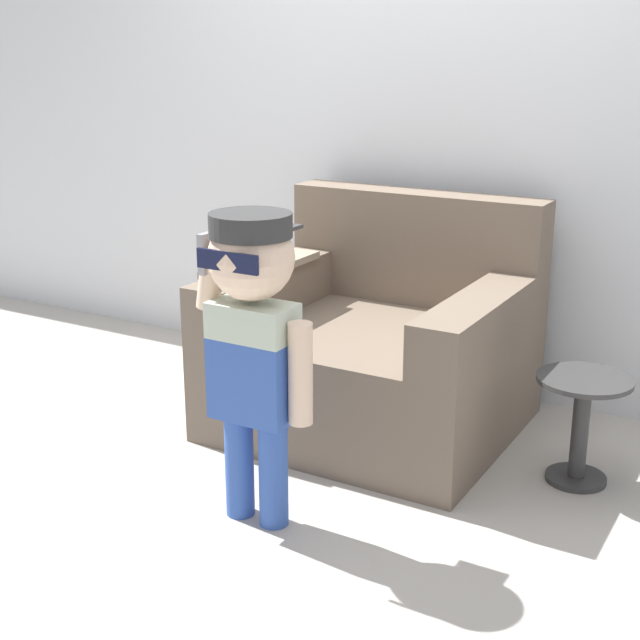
# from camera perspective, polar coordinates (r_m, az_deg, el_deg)

# --- Properties ---
(ground_plane) EXTENTS (10.00, 10.00, 0.00)m
(ground_plane) POSITION_cam_1_polar(r_m,az_deg,el_deg) (3.73, 1.60, -6.97)
(ground_plane) COLOR #ADA89E
(wall_back) EXTENTS (10.00, 0.05, 2.60)m
(wall_back) POSITION_cam_1_polar(r_m,az_deg,el_deg) (4.07, 6.82, 13.89)
(wall_back) COLOR silver
(wall_back) RESTS_ON ground_plane
(armchair) EXTENTS (1.16, 1.02, 0.93)m
(armchair) POSITION_cam_1_polar(r_m,az_deg,el_deg) (3.69, 3.67, -1.85)
(armchair) COLOR #6B5B4C
(armchair) RESTS_ON ground_plane
(person_child) EXTENTS (0.43, 0.32, 1.04)m
(person_child) POSITION_cam_1_polar(r_m,az_deg,el_deg) (2.80, -4.28, -0.13)
(person_child) COLOR #3356AD
(person_child) RESTS_ON ground_plane
(side_table) EXTENTS (0.34, 0.34, 0.40)m
(side_table) POSITION_cam_1_polar(r_m,az_deg,el_deg) (3.34, 16.37, -6.06)
(side_table) COLOR #333333
(side_table) RESTS_ON ground_plane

